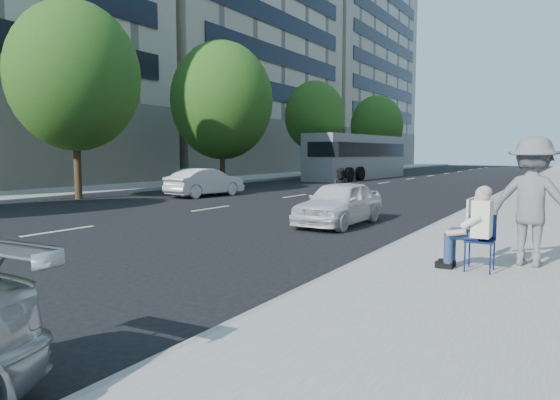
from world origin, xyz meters
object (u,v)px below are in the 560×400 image
Objects in this scene: white_sedan_near at (339,203)px; bus at (358,157)px; seated_protester at (473,223)px; jogger at (532,201)px; white_sedan_mid at (205,182)px; motorcycle at (341,191)px.

white_sedan_near is 25.18m from bus.
seated_protester is 1.13m from jogger.
white_sedan_mid is at bearing -26.46° from jogger.
bus is at bearing 111.85° from motorcycle.
seated_protester is at bearing -53.18° from motorcycle.
white_sedan_mid is 1.87× the size of motorcycle.
jogger is 9.77m from motorcycle.
jogger is 0.59× the size of white_sedan_near.
white_sedan_near is at bearing 134.02° from seated_protester.
bus reaches higher than seated_protester.
white_sedan_mid is (-8.94, 5.18, 0.03)m from white_sedan_near.
bus is at bearing -82.86° from white_sedan_mid.
white_sedan_near is 4.04m from motorcycle.
motorcycle is (-6.53, 7.25, -0.54)m from jogger.
jogger is at bearing -57.71° from bus.
motorcycle reaches higher than white_sedan_mid.
bus is at bearing 115.51° from seated_protester.
white_sedan_near is at bearing -65.70° from motorcycle.
motorcycle is (-1.59, 3.71, 0.04)m from white_sedan_near.
jogger is 16.40m from white_sedan_mid.
jogger is 6.10m from white_sedan_near.
white_sedan_near is 1.72× the size of motorcycle.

